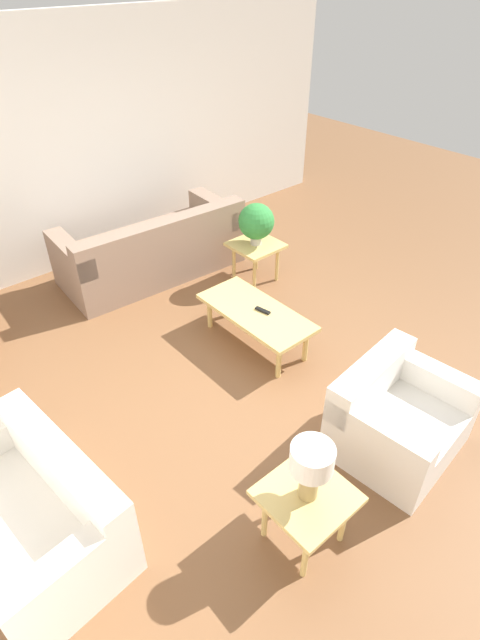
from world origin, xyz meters
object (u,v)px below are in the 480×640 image
(side_table_lamp, at_px, (306,501))
(table_lamp, at_px, (311,464))
(side_table_plant, at_px, (256,249))
(sofa, at_px, (153,251))
(loveseat, at_px, (34,515))
(potted_plant, at_px, (256,222))
(armchair, at_px, (395,418))
(coffee_table, at_px, (256,314))

(side_table_lamp, relative_size, table_lamp, 1.24)
(table_lamp, bearing_deg, side_table_plant, -36.84)
(side_table_plant, bearing_deg, sofa, 42.30)
(side_table_plant, xyz_separation_m, side_table_lamp, (-2.60, 1.95, 0.00))
(loveseat, bearing_deg, sofa, 128.70)
(potted_plant, bearing_deg, table_lamp, 143.16)
(sofa, distance_m, armchair, 3.41)
(armchair, relative_size, coffee_table, 0.85)
(side_table_plant, bearing_deg, loveseat, 114.63)
(table_lamp, bearing_deg, armchair, -85.27)
(sofa, xyz_separation_m, coffee_table, (-1.78, -0.01, 0.04))
(coffee_table, height_order, side_table_lamp, side_table_lamp)
(sofa, bearing_deg, potted_plant, 135.71)
(coffee_table, xyz_separation_m, potted_plant, (0.88, -0.80, 0.39))
(coffee_table, xyz_separation_m, side_table_plant, (0.88, -0.80, 0.06))
(loveseat, bearing_deg, side_table_lamp, 43.95)
(sofa, distance_m, side_table_plant, 1.22)
(sofa, height_order, side_table_plant, sofa)
(table_lamp, bearing_deg, sofa, -17.94)
(side_table_plant, relative_size, side_table_lamp, 1.00)
(loveseat, relative_size, side_table_lamp, 2.62)
(side_table_lamp, distance_m, potted_plant, 3.27)
(loveseat, distance_m, potted_plant, 3.61)
(loveseat, bearing_deg, armchair, 61.33)
(sofa, height_order, side_table_lamp, sofa)
(coffee_table, height_order, side_table_plant, side_table_plant)
(armchair, distance_m, coffee_table, 1.63)
(side_table_plant, bearing_deg, table_lamp, 143.16)
(sofa, distance_m, side_table_lamp, 3.68)
(sofa, height_order, table_lamp, table_lamp)
(potted_plant, bearing_deg, armchair, 161.27)
(coffee_table, xyz_separation_m, side_table_lamp, (-1.72, 1.15, 0.06))
(armchair, bearing_deg, coffee_table, 82.59)
(table_lamp, bearing_deg, side_table_lamp, 0.00)
(potted_plant, bearing_deg, loveseat, 114.63)
(armchair, xyz_separation_m, potted_plant, (2.51, -0.85, 0.46))
(sofa, relative_size, potted_plant, 4.52)
(coffee_table, distance_m, table_lamp, 2.11)
(armchair, distance_m, side_table_lamp, 1.11)
(sofa, height_order, coffee_table, sofa)
(armchair, bearing_deg, side_table_plant, 65.60)
(potted_plant, bearing_deg, side_table_lamp, 143.16)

